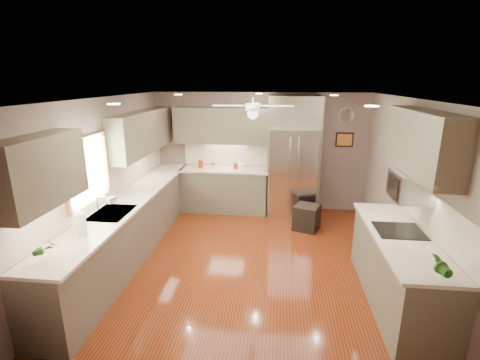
% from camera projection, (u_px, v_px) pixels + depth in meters
% --- Properties ---
extents(floor, '(5.00, 5.00, 0.00)m').
position_uv_depth(floor, '(250.00, 262.00, 5.44)').
color(floor, '#4E130A').
rests_on(floor, ground).
extents(ceiling, '(5.00, 5.00, 0.00)m').
position_uv_depth(ceiling, '(251.00, 99.00, 4.75)').
color(ceiling, white).
rests_on(ceiling, ground).
extents(wall_back, '(4.50, 0.00, 4.50)m').
position_uv_depth(wall_back, '(260.00, 152.00, 7.48)').
color(wall_back, '#6B5852').
rests_on(wall_back, ground).
extents(wall_front, '(4.50, 0.00, 4.50)m').
position_uv_depth(wall_front, '(225.00, 279.00, 2.71)').
color(wall_front, '#6B5852').
rests_on(wall_front, ground).
extents(wall_left, '(0.00, 5.00, 5.00)m').
position_uv_depth(wall_left, '(105.00, 181.00, 5.33)').
color(wall_left, '#6B5852').
rests_on(wall_left, ground).
extents(wall_right, '(0.00, 5.00, 5.00)m').
position_uv_depth(wall_right, '(411.00, 191.00, 4.86)').
color(wall_right, '#6B5852').
rests_on(wall_right, ground).
extents(canister_a, '(0.12, 0.12, 0.17)m').
position_uv_depth(canister_a, '(201.00, 164.00, 7.37)').
color(canister_a, maroon).
rests_on(canister_a, back_run).
extents(canister_b, '(0.09, 0.09, 0.13)m').
position_uv_depth(canister_b, '(213.00, 165.00, 7.35)').
color(canister_b, silver).
rests_on(canister_b, back_run).
extents(canister_d, '(0.11, 0.11, 0.12)m').
position_uv_depth(canister_d, '(235.00, 166.00, 7.32)').
color(canister_d, maroon).
rests_on(canister_d, back_run).
extents(soap_bottle, '(0.11, 0.11, 0.19)m').
position_uv_depth(soap_bottle, '(112.00, 199.00, 5.17)').
color(soap_bottle, white).
rests_on(soap_bottle, left_run).
extents(potted_plant_left, '(0.18, 0.14, 0.29)m').
position_uv_depth(potted_plant_left, '(47.00, 248.00, 3.56)').
color(potted_plant_left, '#245217').
rests_on(potted_plant_left, left_run).
extents(potted_plant_right, '(0.18, 0.15, 0.29)m').
position_uv_depth(potted_plant_right, '(440.00, 266.00, 3.23)').
color(potted_plant_right, '#245217').
rests_on(potted_plant_right, right_run).
extents(bowl, '(0.20, 0.20, 0.05)m').
position_uv_depth(bowl, '(242.00, 167.00, 7.33)').
color(bowl, '#C2BB91').
rests_on(bowl, back_run).
extents(left_run, '(0.65, 4.70, 1.45)m').
position_uv_depth(left_run, '(132.00, 224.00, 5.66)').
color(left_run, '#4E4639').
rests_on(left_run, ground).
extents(back_run, '(1.85, 0.65, 1.45)m').
position_uv_depth(back_run, '(225.00, 189.00, 7.49)').
color(back_run, '#4E4639').
rests_on(back_run, ground).
extents(uppers, '(4.50, 4.70, 0.95)m').
position_uv_depth(uppers, '(209.00, 135.00, 5.68)').
color(uppers, '#4E4639').
rests_on(uppers, wall_left).
extents(window, '(0.05, 1.12, 0.92)m').
position_uv_depth(window, '(87.00, 170.00, 4.77)').
color(window, '#BFF2B2').
rests_on(window, wall_left).
extents(sink, '(0.50, 0.70, 0.32)m').
position_uv_depth(sink, '(112.00, 215.00, 4.92)').
color(sink, silver).
rests_on(sink, left_run).
extents(refrigerator, '(1.06, 0.75, 2.45)m').
position_uv_depth(refrigerator, '(293.00, 159.00, 7.10)').
color(refrigerator, silver).
rests_on(refrigerator, ground).
extents(right_run, '(0.70, 2.20, 1.45)m').
position_uv_depth(right_run, '(399.00, 268.00, 4.34)').
color(right_run, '#4E4639').
rests_on(right_run, ground).
extents(microwave, '(0.43, 0.55, 0.34)m').
position_uv_depth(microwave, '(410.00, 186.00, 4.29)').
color(microwave, silver).
rests_on(microwave, wall_right).
extents(ceiling_fan, '(1.18, 1.18, 0.32)m').
position_uv_depth(ceiling_fan, '(253.00, 109.00, 5.08)').
color(ceiling_fan, white).
rests_on(ceiling_fan, ceiling).
extents(recessed_lights, '(2.84, 3.14, 0.01)m').
position_uv_depth(recessed_lights, '(251.00, 97.00, 5.14)').
color(recessed_lights, white).
rests_on(recessed_lights, ceiling).
extents(wall_clock, '(0.30, 0.03, 0.30)m').
position_uv_depth(wall_clock, '(346.00, 115.00, 7.06)').
color(wall_clock, white).
rests_on(wall_clock, wall_back).
extents(framed_print, '(0.36, 0.03, 0.30)m').
position_uv_depth(framed_print, '(344.00, 140.00, 7.19)').
color(framed_print, black).
rests_on(framed_print, wall_back).
extents(stool, '(0.57, 0.57, 0.50)m').
position_uv_depth(stool, '(307.00, 217.00, 6.59)').
color(stool, black).
rests_on(stool, ground).
extents(paper_towel, '(0.13, 0.13, 0.33)m').
position_uv_depth(paper_towel, '(80.00, 225.00, 4.14)').
color(paper_towel, white).
rests_on(paper_towel, left_run).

